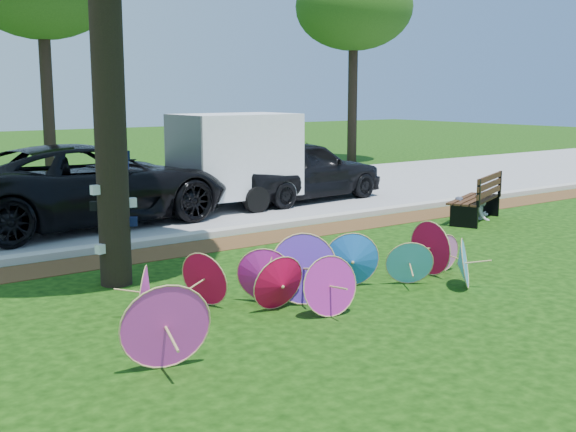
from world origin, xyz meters
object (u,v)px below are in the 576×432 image
parasol_pile (315,274)px  park_bench (474,198)px  person_left (461,198)px  black_van (88,185)px  dark_pickup (300,170)px  person_right (483,190)px  cargo_trailer (236,155)px

parasol_pile → park_bench: 7.01m
person_left → black_van: bearing=140.1°
park_bench → parasol_pile: bearing=179.5°
person_left → dark_pickup: bearing=94.9°
park_bench → person_right: (0.35, 0.05, 0.12)m
person_right → black_van: bearing=129.5°
park_bench → person_left: bearing=148.2°
cargo_trailer → dark_pickup: bearing=1.7°
parasol_pile → black_van: 7.11m
park_bench → person_right: person_right is taller
person_left → person_right: (0.70, 0.00, 0.10)m
person_left → person_right: bearing=-5.9°
parasol_pile → person_right: 7.35m
park_bench → person_left: 0.35m
dark_pickup → person_right: dark_pickup is taller
black_van → person_right: 8.26m
park_bench → person_right: 0.37m
black_van → person_left: 7.67m
black_van → person_right: (7.06, -4.28, -0.21)m
black_van → cargo_trailer: bearing=-94.0°
black_van → cargo_trailer: 3.61m
parasol_pile → person_right: bearing=22.5°
cargo_trailer → person_right: (3.47, -4.35, -0.63)m
dark_pickup → park_bench: size_ratio=2.40×
cargo_trailer → person_right: cargo_trailer is taller
dark_pickup → person_right: 4.67m
dark_pickup → person_left: bearing=-174.1°
black_van → park_bench: bearing=-127.9°
person_left → person_right: size_ratio=0.85×
parasol_pile → cargo_trailer: 7.94m
parasol_pile → park_bench: size_ratio=3.16×
cargo_trailer → park_bench: size_ratio=1.44×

